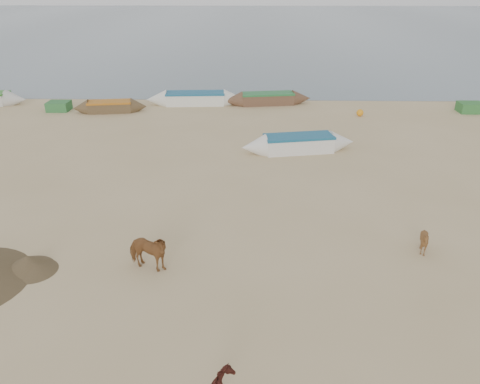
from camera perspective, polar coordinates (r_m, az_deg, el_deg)
ground at (r=14.03m, az=-0.42°, el=-10.62°), size 140.00×140.00×0.00m
sea at (r=93.78m, az=1.27°, el=19.83°), size 160.00×160.00×0.00m
cow_adult at (r=14.39m, az=-11.19°, el=-7.20°), size 1.60×1.12×1.23m
calf_front at (r=16.11m, az=21.55°, el=-5.63°), size 1.06×1.03×0.89m
near_canoe at (r=23.99m, az=7.16°, el=5.88°), size 6.00×2.34×0.86m
waterline_canoes at (r=32.79m, az=4.41°, el=11.12°), size 49.81×5.32×0.87m
beach_clutter at (r=32.47m, az=8.93°, el=10.55°), size 42.27×4.03×0.64m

